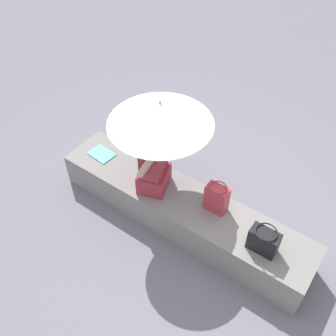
% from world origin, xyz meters
% --- Properties ---
extents(ground_plane, '(14.00, 14.00, 0.00)m').
position_xyz_m(ground_plane, '(0.00, 0.00, 0.00)').
color(ground_plane, slate).
extents(stone_bench, '(2.85, 0.58, 0.41)m').
position_xyz_m(stone_bench, '(0.00, 0.00, 0.20)').
color(stone_bench, gray).
rests_on(stone_bench, ground).
extents(person_seated, '(0.37, 0.51, 0.90)m').
position_xyz_m(person_seated, '(0.33, 0.03, 0.80)').
color(person_seated, '#992D38').
rests_on(person_seated, stone_bench).
extents(parasol, '(0.99, 0.99, 1.06)m').
position_xyz_m(parasol, '(0.29, -0.05, 1.33)').
color(parasol, '#B7B7BC').
rests_on(parasol, stone_bench).
extents(handbag_black, '(0.27, 0.20, 0.26)m').
position_xyz_m(handbag_black, '(-0.93, 0.08, 0.54)').
color(handbag_black, black).
rests_on(handbag_black, stone_bench).
extents(tote_bag_canvas, '(0.22, 0.17, 0.32)m').
position_xyz_m(tote_bag_canvas, '(-0.35, -0.08, 0.56)').
color(tote_bag_canvas, '#B2333D').
rests_on(tote_bag_canvas, stone_bench).
extents(magazine, '(0.30, 0.22, 0.01)m').
position_xyz_m(magazine, '(1.11, 0.00, 0.41)').
color(magazine, '#339ED1').
rests_on(magazine, stone_bench).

